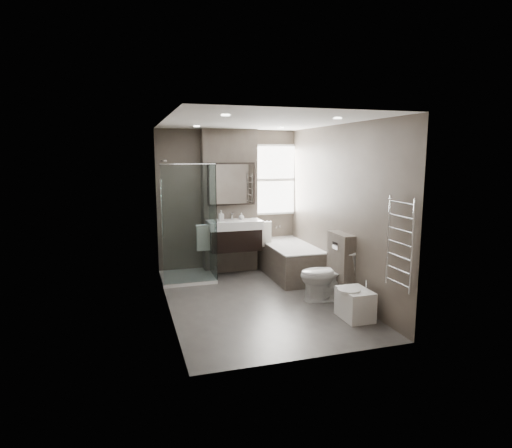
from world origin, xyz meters
name	(u,v)px	position (x,y,z in m)	size (l,w,h in m)	color
room	(258,214)	(0.00, 0.00, 1.30)	(2.70, 3.90, 2.70)	#464341
vanity_pier	(229,201)	(0.00, 1.77, 1.30)	(1.00, 0.25, 2.60)	#524940
vanity	(234,235)	(0.00, 1.43, 0.74)	(0.95, 0.47, 0.66)	black
mirror_cabinet	(231,184)	(0.00, 1.61, 1.63)	(0.86, 0.08, 0.76)	black
towel_left	(203,238)	(-0.56, 1.40, 0.72)	(0.24, 0.06, 0.44)	silver
towel_right	(265,234)	(0.56, 1.40, 0.72)	(0.24, 0.06, 0.44)	silver
shower_enclosure	(193,252)	(-0.75, 1.35, 0.49)	(0.90, 0.90, 2.00)	white
bathtub	(289,259)	(0.92, 1.10, 0.32)	(0.75, 1.60, 0.57)	#524940
window	(274,180)	(0.90, 1.88, 1.68)	(0.98, 0.06, 1.33)	white
toilet	(326,275)	(0.97, -0.26, 0.39)	(0.43, 0.76, 0.78)	white
cistern_box	(340,266)	(1.21, -0.25, 0.50)	(0.19, 0.55, 1.00)	#524940
bidet	(355,303)	(1.01, -1.03, 0.21)	(0.42, 0.49, 0.51)	white
towel_radiator	(400,243)	(1.25, -1.60, 1.12)	(0.03, 0.49, 1.10)	silver
soap_bottle_a	(221,216)	(-0.23, 1.45, 1.09)	(0.08, 0.09, 0.19)	white
soap_bottle_b	(241,216)	(0.15, 1.48, 1.06)	(0.09, 0.09, 0.12)	white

